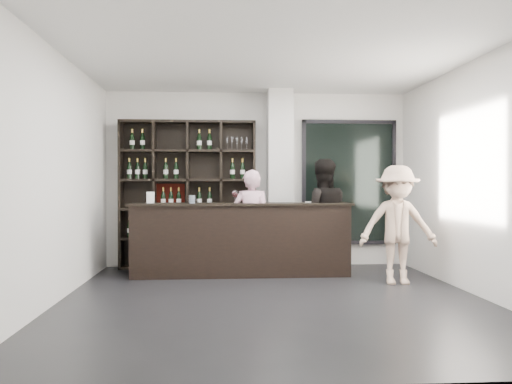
{
  "coord_description": "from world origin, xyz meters",
  "views": [
    {
      "loc": [
        -0.64,
        -6.33,
        1.35
      ],
      "look_at": [
        -0.13,
        1.1,
        1.26
      ],
      "focal_mm": 38.0,
      "sensor_mm": 36.0,
      "label": 1
    }
  ],
  "objects": [
    {
      "name": "taster_black",
      "position": [
        0.95,
        1.95,
        0.88
      ],
      "size": [
        0.88,
        0.7,
        1.76
      ],
      "primitive_type": "imported",
      "rotation": [
        0.0,
        0.0,
        3.1
      ],
      "color": "black",
      "rests_on": "floor"
    },
    {
      "name": "customer",
      "position": [
        1.8,
        0.92,
        0.81
      ],
      "size": [
        1.11,
        0.71,
        1.62
      ],
      "primitive_type": "imported",
      "rotation": [
        0.0,
        0.0,
        -0.11
      ],
      "color": "tan",
      "rests_on": "floor"
    },
    {
      "name": "napkin_stack",
      "position": [
        0.75,
        1.85,
        1.09
      ],
      "size": [
        0.14,
        0.14,
        0.02
      ],
      "primitive_type": "cube",
      "rotation": [
        0.0,
        0.0,
        0.29
      ],
      "color": "white",
      "rests_on": "tasting_counter"
    },
    {
      "name": "tasting_counter",
      "position": [
        -0.32,
        1.75,
        0.54
      ],
      "size": [
        3.29,
        0.68,
        1.08
      ],
      "rotation": [
        0.0,
        0.0,
        0.01
      ],
      "color": "black",
      "rests_on": "floor"
    },
    {
      "name": "card_stand",
      "position": [
        -1.66,
        1.79,
        1.17
      ],
      "size": [
        0.12,
        0.08,
        0.17
      ],
      "primitive_type": "cube",
      "rotation": [
        0.0,
        0.0,
        0.23
      ],
      "color": "white",
      "rests_on": "tasting_counter"
    },
    {
      "name": "floor",
      "position": [
        0.0,
        0.0,
        -0.01
      ],
      "size": [
        5.0,
        5.5,
        0.01
      ],
      "primitive_type": "cube",
      "color": "black",
      "rests_on": "ground"
    },
    {
      "name": "wine_glass",
      "position": [
        -0.4,
        1.67,
        1.19
      ],
      "size": [
        0.09,
        0.09,
        0.22
      ],
      "primitive_type": null,
      "rotation": [
        0.0,
        0.0,
        0.0
      ],
      "color": "white",
      "rests_on": "tasting_counter"
    },
    {
      "name": "glass_panel",
      "position": [
        1.55,
        2.69,
        1.4
      ],
      "size": [
        1.6,
        0.08,
        2.1
      ],
      "color": "black",
      "rests_on": "floor"
    },
    {
      "name": "spit_cup",
      "position": [
        -1.04,
        1.66,
        1.14
      ],
      "size": [
        0.12,
        0.12,
        0.12
      ],
      "primitive_type": "cylinder",
      "rotation": [
        0.0,
        0.0,
        0.41
      ],
      "color": "#A4B8CC",
      "rests_on": "tasting_counter"
    },
    {
      "name": "structural_column",
      "position": [
        0.35,
        2.47,
        1.45
      ],
      "size": [
        0.4,
        0.4,
        2.9
      ],
      "primitive_type": "cube",
      "color": "silver",
      "rests_on": "floor"
    },
    {
      "name": "wine_shelf",
      "position": [
        -1.15,
        2.57,
        1.2
      ],
      "size": [
        2.2,
        0.35,
        2.4
      ],
      "primitive_type": null,
      "color": "black",
      "rests_on": "floor"
    },
    {
      "name": "taster_pink",
      "position": [
        -0.15,
        1.85,
        0.79
      ],
      "size": [
        0.65,
        0.5,
        1.59
      ],
      "primitive_type": "imported",
      "rotation": [
        0.0,
        0.0,
        2.91
      ],
      "color": "#DBA6B7",
      "rests_on": "floor"
    }
  ]
}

